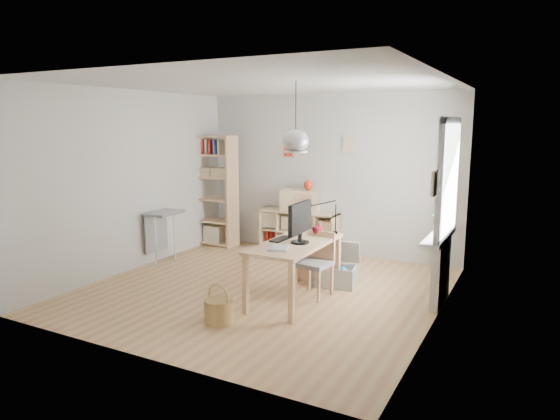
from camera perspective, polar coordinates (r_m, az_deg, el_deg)
The scene contains 20 objects.
ground at distance 6.80m, azimuth -1.95°, elevation -9.08°, with size 4.50×4.50×0.00m, color tan.
room_shell at distance 6.04m, azimuth 1.80°, elevation 7.93°, with size 4.50×4.50×4.50m.
window_unit at distance 6.29m, azimuth 18.77°, elevation 3.36°, with size 0.07×1.16×1.46m.
radiator at distance 6.51m, azimuth 17.90°, elevation -6.71°, with size 0.10×0.80×0.80m, color silver.
windowsill at distance 6.42m, azimuth 17.67°, elevation -2.98°, with size 0.22×1.20×0.06m, color silver.
desk at distance 6.23m, azimuth 1.74°, elevation -4.52°, with size 0.70×1.50×0.75m.
cube_shelf at distance 8.70m, azimuth 2.13°, elevation -2.81°, with size 1.40×0.38×0.72m.
tall_bookshelf at distance 9.11m, azimuth -7.52°, elevation 2.73°, with size 0.80×0.38×2.00m.
side_table at distance 8.06m, azimuth -13.41°, elevation -1.41°, with size 0.40×0.55×0.85m.
chair at distance 6.48m, azimuth 4.13°, elevation -5.69°, with size 0.45×0.45×0.83m.
wicker_basket at distance 5.73m, azimuth -7.02°, elevation -11.27°, with size 0.33×0.32×0.45m.
storage_chest at distance 6.99m, azimuth 6.50°, elevation -6.98°, with size 0.63×0.69×0.58m.
monitor at distance 6.10m, azimuth 2.30°, elevation -1.19°, with size 0.23×0.58×0.51m.
keyboard at distance 6.33m, azimuth 0.11°, elevation -3.33°, with size 0.14×0.37×0.02m, color black.
task_lamp at distance 6.67m, azimuth 4.64°, elevation -0.19°, with size 0.41×0.15×0.43m.
yarn_ball at distance 6.57m, azimuth 4.31°, elevation -2.32°, with size 0.14×0.14×0.14m, color #510A19.
paper_tray at distance 5.86m, azimuth -0.18°, elevation -4.37°, with size 0.22×0.28×0.03m, color silver.
drawer_chest at distance 8.54m, azimuth 2.32°, elevation 1.08°, with size 0.65×0.30×0.37m, color tan.
red_vase at distance 8.43m, azimuth 3.26°, elevation 2.86°, with size 0.15×0.15×0.18m, color maroon.
potted_plant at distance 6.63m, azimuth 17.97°, elevation -0.93°, with size 0.29×0.25×0.32m, color #225B24.
Camera 1 is at (3.20, -5.58, 2.20)m, focal length 32.00 mm.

